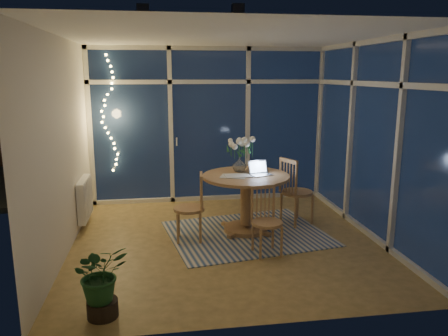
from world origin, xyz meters
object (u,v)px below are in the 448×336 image
at_px(chair_right, 297,191).
at_px(chair_front, 267,221).
at_px(potted_plant, 101,278).
at_px(chair_left, 189,207).
at_px(laptop, 262,168).
at_px(flower_vase, 239,164).
at_px(dining_table, 246,204).

distance_m(chair_right, chair_front, 1.24).
bearing_deg(potted_plant, chair_right, 40.82).
distance_m(chair_left, laptop, 1.12).
relative_size(laptop, potted_plant, 0.37).
relative_size(chair_right, chair_front, 1.19).
bearing_deg(chair_right, potted_plant, 107.04).
relative_size(chair_right, potted_plant, 1.32).
height_order(chair_right, flower_vase, flower_vase).
relative_size(laptop, flower_vase, 1.35).
bearing_deg(chair_left, dining_table, 109.77).
xyz_separation_m(flower_vase, potted_plant, (-1.66, -2.18, -0.53)).
distance_m(dining_table, chair_left, 0.83).
relative_size(flower_vase, potted_plant, 0.28).
distance_m(dining_table, potted_plant, 2.60).
xyz_separation_m(chair_left, flower_vase, (0.75, 0.44, 0.46)).
bearing_deg(dining_table, flower_vase, 103.01).
distance_m(chair_front, laptop, 0.92).
bearing_deg(chair_left, chair_right, 109.38).
xyz_separation_m(chair_front, laptop, (0.10, 0.78, 0.49)).
bearing_deg(chair_front, dining_table, 89.09).
xyz_separation_m(dining_table, flower_vase, (-0.05, 0.22, 0.51)).
height_order(chair_right, chair_front, chair_right).
bearing_deg(chair_front, chair_left, 138.24).
distance_m(dining_table, chair_front, 0.82).
bearing_deg(chair_right, chair_left, 80.97).
xyz_separation_m(chair_right, chair_front, (-0.70, -1.02, -0.08)).
xyz_separation_m(dining_table, potted_plant, (-1.71, -1.96, -0.02)).
bearing_deg(laptop, chair_right, 5.86).
xyz_separation_m(chair_front, flower_vase, (-0.15, 1.04, 0.49)).
distance_m(dining_table, flower_vase, 0.56).
xyz_separation_m(chair_left, chair_front, (0.90, -0.60, -0.03)).
bearing_deg(potted_plant, flower_vase, 52.80).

